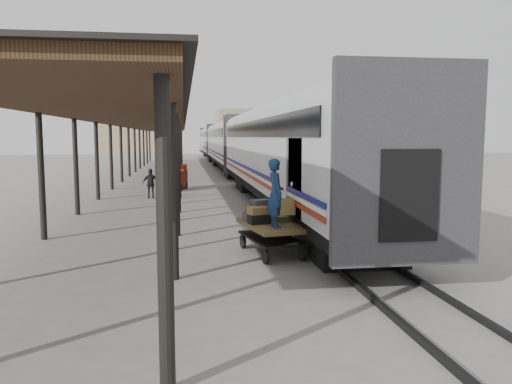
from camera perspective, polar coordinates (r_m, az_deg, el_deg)
The scene contains 11 objects.
ground at distance 13.48m, azimuth -3.33°, elevation -7.33°, with size 160.00×160.00×0.00m, color slate.
train at distance 47.05m, azimuth -3.01°, elevation 5.74°, with size 3.45×76.01×4.01m.
canopy at distance 37.13m, azimuth -11.88°, elevation 7.47°, with size 4.90×64.30×4.15m.
rails at distance 47.35m, azimuth -3.01°, elevation 2.55°, with size 1.54×150.00×0.12m.
building_far at distance 92.30m, azimuth 1.19°, elevation 6.85°, with size 18.00×10.00×8.00m, color tan.
building_left at distance 95.47m, azimuth -13.66°, elevation 6.05°, with size 12.00×8.00×6.00m, color tan.
baggage_cart at distance 13.54m, azimuth 1.72°, elevation -4.45°, with size 1.68×2.59×0.86m.
suitcase_stack at distance 13.75m, azimuth 0.66°, elevation -2.50°, with size 1.22×1.18×0.59m.
luggage_tug at distance 30.48m, azimuth -9.11°, elevation 1.57°, with size 1.43×1.91×1.51m.
porter at distance 12.74m, azimuth 2.24°, elevation -0.15°, with size 0.64×0.42×1.77m, color navy.
pedestrian at distance 26.40m, azimuth -11.92°, elevation 0.95°, with size 0.90×0.37×1.53m, color black.
Camera 1 is at (-1.11, -13.05, 3.18)m, focal length 35.00 mm.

